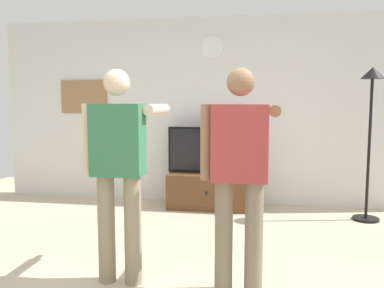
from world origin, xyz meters
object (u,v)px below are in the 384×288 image
at_px(television, 209,150).
at_px(floor_lamp, 371,112).
at_px(tv_stand, 209,190).
at_px(person_standing_nearer_lamp, 119,164).
at_px(framed_picture, 84,97).
at_px(wall_clock, 212,47).
at_px(person_standing_nearer_couch, 240,167).

xyz_separation_m(television, floor_lamp, (2.04, -0.33, 0.55)).
bearing_deg(tv_stand, person_standing_nearer_lamp, -100.20).
bearing_deg(framed_picture, wall_clock, -0.15).
relative_size(tv_stand, person_standing_nearer_couch, 0.65).
distance_m(television, wall_clock, 1.47).
relative_size(framed_picture, person_standing_nearer_lamp, 0.42).
bearing_deg(tv_stand, floor_lamp, -7.82).
height_order(wall_clock, person_standing_nearer_couch, wall_clock).
relative_size(television, floor_lamp, 0.61).
height_order(television, floor_lamp, floor_lamp).
xyz_separation_m(floor_lamp, person_standing_nearer_lamp, (-2.47, -2.15, -0.37)).
bearing_deg(floor_lamp, tv_stand, 172.18).
distance_m(television, person_standing_nearer_lamp, 2.52).
relative_size(tv_stand, wall_clock, 3.52).
distance_m(floor_lamp, person_standing_nearer_couch, 2.66).
xyz_separation_m(tv_stand, floor_lamp, (2.04, -0.28, 1.12)).
bearing_deg(television, tv_stand, -90.00).
height_order(framed_picture, floor_lamp, floor_lamp).
bearing_deg(person_standing_nearer_couch, framed_picture, 132.39).
relative_size(television, wall_clock, 3.67).
xyz_separation_m(wall_clock, floor_lamp, (2.04, -0.57, -0.90)).
distance_m(television, floor_lamp, 2.13).
height_order(person_standing_nearer_lamp, person_standing_nearer_couch, person_standing_nearer_lamp).
height_order(television, wall_clock, wall_clock).
relative_size(tv_stand, television, 0.96).
height_order(wall_clock, floor_lamp, wall_clock).
height_order(tv_stand, television, television).
relative_size(tv_stand, framed_picture, 1.53).
distance_m(television, framed_picture, 2.12).
distance_m(tv_stand, person_standing_nearer_lamp, 2.58).
xyz_separation_m(wall_clock, person_standing_nearer_couch, (0.53, -2.73, -1.27)).
xyz_separation_m(tv_stand, person_standing_nearer_couch, (0.53, -2.44, 0.75)).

